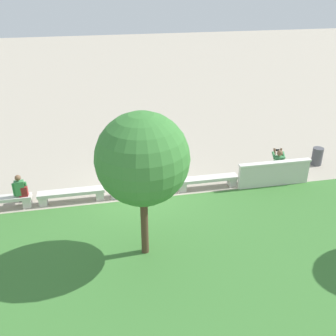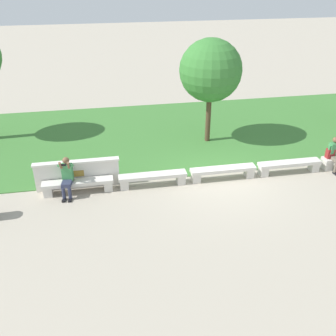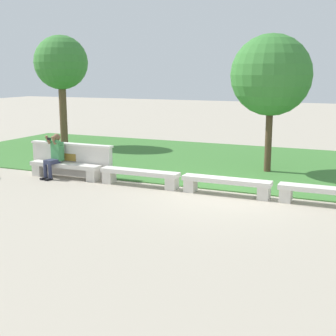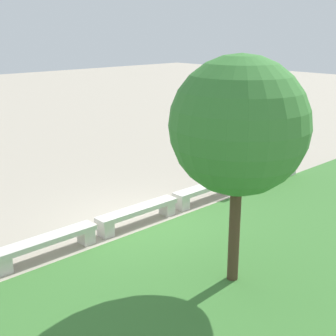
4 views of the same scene
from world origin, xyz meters
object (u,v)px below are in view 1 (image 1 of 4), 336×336
(person_distant, at_px, (20,189))
(backpack, at_px, (23,191))
(bench_near, at_px, (207,181))
(trash_bin, at_px, (317,156))
(tree_right_background, at_px, (142,159))
(bench_mid, at_px, (142,187))
(bench_far, at_px, (71,194))
(bench_main, at_px, (269,174))
(person_photographer, at_px, (277,163))

(person_distant, height_order, backpack, person_distant)
(bench_near, bearing_deg, trash_bin, -168.74)
(person_distant, relative_size, tree_right_background, 0.29)
(person_distant, height_order, tree_right_background, tree_right_background)
(bench_near, bearing_deg, person_distant, -0.57)
(tree_right_background, bearing_deg, bench_mid, -96.20)
(bench_near, xyz_separation_m, bench_far, (5.00, 0.00, 0.00))
(bench_near, bearing_deg, bench_far, 0.00)
(backpack, bearing_deg, tree_right_background, 138.57)
(backpack, relative_size, trash_bin, 0.57)
(bench_main, xyz_separation_m, bench_far, (7.49, 0.00, 0.00))
(bench_main, relative_size, bench_near, 1.00)
(trash_bin, bearing_deg, bench_mid, 7.61)
(trash_bin, bearing_deg, bench_far, 5.75)
(bench_main, xyz_separation_m, bench_near, (2.50, 0.00, 0.00))
(backpack, bearing_deg, bench_mid, -179.61)
(bench_near, relative_size, backpack, 5.42)
(person_photographer, xyz_separation_m, backpack, (9.37, 0.10, -0.11))
(bench_mid, height_order, backpack, backpack)
(bench_mid, bearing_deg, person_distant, -0.91)
(trash_bin, bearing_deg, person_distant, 4.61)
(bench_mid, relative_size, tree_right_background, 0.54)
(bench_main, height_order, bench_mid, same)
(bench_main, xyz_separation_m, person_distant, (9.17, -0.07, 0.36))
(bench_far, bearing_deg, bench_main, 180.00)
(bench_mid, bearing_deg, bench_far, 0.00)
(bench_main, relative_size, bench_far, 1.00)
(person_distant, bearing_deg, trash_bin, -175.39)
(bench_far, xyz_separation_m, tree_right_background, (-2.14, 3.30, 2.71))
(bench_main, distance_m, bench_mid, 5.00)
(bench_mid, bearing_deg, bench_main, 180.00)
(tree_right_background, bearing_deg, bench_near, -130.86)
(bench_near, relative_size, person_photographer, 1.76)
(bench_mid, distance_m, tree_right_background, 4.29)
(bench_far, relative_size, trash_bin, 3.09)
(backpack, xyz_separation_m, tree_right_background, (-3.71, 3.27, 2.40))
(bench_far, height_order, tree_right_background, tree_right_background)
(bench_mid, height_order, bench_far, same)
(bench_near, xyz_separation_m, tree_right_background, (2.86, 3.30, 2.71))
(bench_near, xyz_separation_m, trash_bin, (-5.11, -1.02, 0.07))
(person_photographer, relative_size, backpack, 3.08)
(bench_near, distance_m, bench_far, 5.00)
(bench_near, distance_m, trash_bin, 5.21)
(person_photographer, distance_m, person_distant, 9.48)
(bench_mid, relative_size, trash_bin, 3.09)
(bench_main, xyz_separation_m, backpack, (9.07, 0.03, 0.32))
(person_photographer, distance_m, trash_bin, 2.51)
(person_photographer, height_order, tree_right_background, tree_right_background)
(person_photographer, height_order, backpack, person_photographer)
(bench_mid, xyz_separation_m, bench_far, (2.50, 0.00, 0.00))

